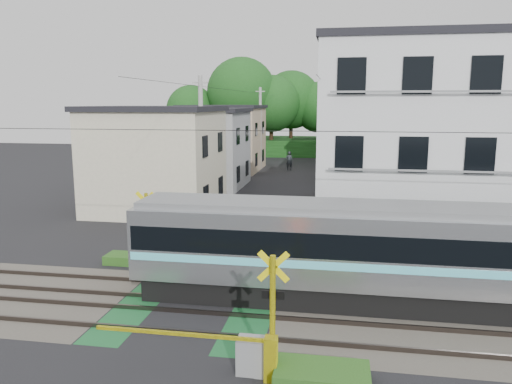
% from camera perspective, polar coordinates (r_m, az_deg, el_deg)
% --- Properties ---
extents(ground, '(120.00, 120.00, 0.00)m').
position_cam_1_polar(ground, '(16.56, -6.98, -12.94)').
color(ground, black).
extents(track_bed, '(120.00, 120.00, 0.14)m').
position_cam_1_polar(track_bed, '(16.55, -6.98, -12.83)').
color(track_bed, '#47423A').
rests_on(track_bed, ground).
extents(crossing_signal_near, '(4.74, 0.65, 3.09)m').
position_cam_1_polar(crossing_signal_near, '(12.49, -0.13, -17.32)').
color(crossing_signal_near, '#FFED0D').
rests_on(crossing_signal_near, ground).
extents(crossing_signal_far, '(4.74, 0.65, 3.09)m').
position_cam_1_polar(crossing_signal_far, '(20.38, -11.09, -6.48)').
color(crossing_signal_far, '#FFED0D').
rests_on(crossing_signal_far, ground).
extents(apartment_block, '(10.20, 8.36, 9.30)m').
position_cam_1_polar(apartment_block, '(24.47, 19.21, 5.31)').
color(apartment_block, silver).
rests_on(apartment_block, ground).
extents(houses_row, '(22.07, 31.35, 6.80)m').
position_cam_1_polar(houses_row, '(40.84, 3.74, 5.57)').
color(houses_row, beige).
rests_on(houses_row, ground).
extents(tree_hill, '(40.00, 13.60, 12.00)m').
position_cam_1_polar(tree_hill, '(62.77, 6.52, 9.38)').
color(tree_hill, '#1D511B').
rests_on(tree_hill, ground).
extents(catenary, '(60.00, 5.04, 7.00)m').
position_cam_1_polar(catenary, '(14.95, 15.36, -0.93)').
color(catenary, '#2D2D33').
rests_on(catenary, ground).
extents(utility_poles, '(7.90, 42.00, 8.00)m').
position_cam_1_polar(utility_poles, '(38.06, 1.33, 6.52)').
color(utility_poles, '#A5A5A0').
rests_on(utility_poles, ground).
extents(pedestrian, '(0.75, 0.57, 1.86)m').
position_cam_1_polar(pedestrian, '(48.86, 3.81, 3.58)').
color(pedestrian, '#272C30').
rests_on(pedestrian, ground).
extents(weed_patches, '(10.25, 8.80, 0.40)m').
position_cam_1_polar(weed_patches, '(16.02, -0.89, -12.97)').
color(weed_patches, '#2D5E1E').
rests_on(weed_patches, ground).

